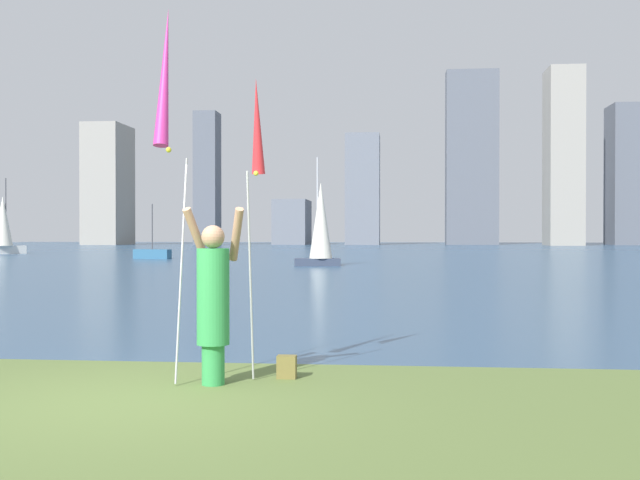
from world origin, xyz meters
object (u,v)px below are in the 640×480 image
(person, at_px, (213,297))
(sailboat_5, at_px, (3,224))
(sailboat_1, at_px, (152,254))
(kite_flag_left, at_px, (165,84))
(kite_flag_right, at_px, (257,133))
(bag, at_px, (287,367))
(sailboat_0, at_px, (320,226))

(person, relative_size, sailboat_5, 0.34)
(sailboat_5, bearing_deg, sailboat_1, -31.00)
(kite_flag_left, bearing_deg, person, 50.20)
(kite_flag_left, height_order, kite_flag_right, kite_flag_left)
(bag, relative_size, sailboat_5, 0.05)
(kite_flag_left, xyz_separation_m, sailboat_0, (-1.34, 30.58, -1.26))
(kite_flag_left, distance_m, sailboat_1, 41.91)
(kite_flag_left, xyz_separation_m, sailboat_5, (-27.72, 48.54, -0.98))
(kite_flag_left, relative_size, sailboat_1, 1.17)
(kite_flag_right, height_order, sailboat_5, sailboat_5)
(person, height_order, sailboat_5, sailboat_5)
(person, xyz_separation_m, bag, (0.77, 0.44, -0.85))
(kite_flag_right, xyz_separation_m, bag, (0.37, -0.10, -2.74))
(person, bearing_deg, sailboat_1, 105.18)
(bag, bearing_deg, sailboat_5, 121.24)
(kite_flag_right, height_order, sailboat_1, kite_flag_right)
(kite_flag_right, xyz_separation_m, sailboat_1, (-13.83, 38.70, -2.55))
(person, bearing_deg, kite_flag_right, 49.70)
(sailboat_0, bearing_deg, kite_flag_left, -87.50)
(kite_flag_left, height_order, sailboat_1, kite_flag_left)
(sailboat_1, bearing_deg, sailboat_5, 149.00)
(person, bearing_deg, sailboat_0, 89.58)
(person, relative_size, kite_flag_right, 0.57)
(sailboat_0, bearing_deg, sailboat_1, 142.01)
(kite_flag_right, height_order, sailboat_0, sailboat_0)
(bag, xyz_separation_m, sailboat_1, (-14.20, 38.80, 0.20))
(kite_flag_right, bearing_deg, bag, -14.51)
(person, relative_size, kite_flag_left, 0.49)
(kite_flag_left, height_order, sailboat_0, sailboat_0)
(person, xyz_separation_m, sailboat_0, (-1.74, 30.10, 1.04))
(bag, distance_m, sailboat_1, 41.31)
(kite_flag_right, bearing_deg, person, -126.58)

